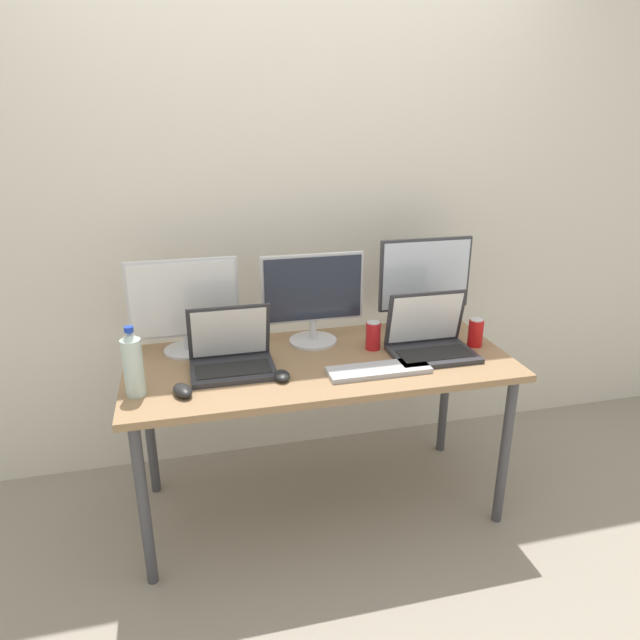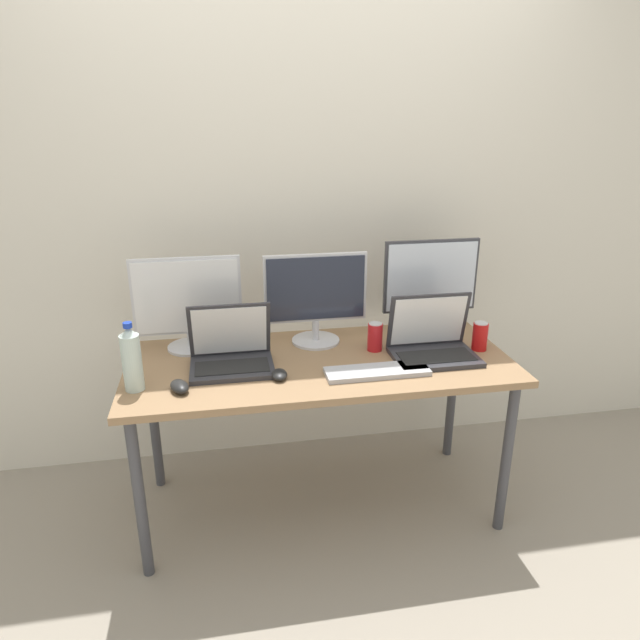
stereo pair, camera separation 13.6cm
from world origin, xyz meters
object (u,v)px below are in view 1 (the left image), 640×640
soda_can_near_keyboard (476,333)px  soda_can_by_laptop (373,336)px  keyboard_main (379,370)px  mouse_by_keyboard (183,390)px  laptop_silver (232,355)px  monitor_center (313,296)px  mouse_by_laptop (282,376)px  monitor_right (425,280)px  work_desk (320,374)px  laptop_secondary (430,340)px  monitor_left (184,305)px  water_bottle (133,364)px

soda_can_near_keyboard → soda_can_by_laptop: bearing=170.5°
keyboard_main → mouse_by_keyboard: (-0.77, -0.01, 0.01)m
laptop_silver → monitor_center: bearing=27.1°
mouse_by_laptop → soda_can_by_laptop: (0.45, 0.21, 0.05)m
soda_can_near_keyboard → laptop_silver: bearing=179.1°
mouse_by_laptop → soda_can_near_keyboard: soda_can_near_keyboard is taller
mouse_by_laptop → monitor_right: bearing=29.3°
work_desk → laptop_secondary: 0.50m
monitor_center → mouse_by_laptop: bearing=-120.8°
mouse_by_laptop → soda_can_near_keyboard: 0.91m
laptop_secondary → monitor_right: bearing=73.4°
laptop_secondary → laptop_silver: bearing=177.0°
monitor_left → mouse_by_laptop: bearing=-46.7°
work_desk → laptop_silver: size_ratio=4.80×
water_bottle → soda_can_near_keyboard: water_bottle is taller
monitor_center → work_desk: bearing=-94.8°
water_bottle → soda_can_by_laptop: 1.02m
mouse_by_laptop → soda_can_near_keyboard: bearing=11.1°
laptop_silver → laptop_secondary: 0.85m
monitor_center → keyboard_main: monitor_center is taller
laptop_secondary → soda_can_by_laptop: bearing=155.2°
mouse_by_keyboard → soda_can_by_laptop: bearing=-2.7°
monitor_right → soda_can_near_keyboard: size_ratio=3.53×
monitor_right → laptop_silver: size_ratio=1.32×
laptop_secondary → soda_can_near_keyboard: size_ratio=2.81×
work_desk → soda_can_by_laptop: (0.26, 0.06, 0.13)m
work_desk → laptop_secondary: (0.48, -0.04, 0.13)m
keyboard_main → water_bottle: 0.95m
monitor_left → soda_can_by_laptop: bearing=-11.7°
monitor_right → keyboard_main: 0.59m
work_desk → monitor_left: (-0.54, 0.23, 0.28)m
laptop_silver → keyboard_main: laptop_silver is taller
monitor_left → soda_can_near_keyboard: 1.28m
keyboard_main → soda_can_near_keyboard: bearing=16.9°
laptop_secondary → soda_can_near_keyboard: bearing=6.8°
mouse_by_keyboard → soda_can_by_laptop: size_ratio=0.86×
keyboard_main → soda_can_by_laptop: size_ratio=3.32×
mouse_by_keyboard → water_bottle: bearing=145.0°
laptop_secondary → mouse_by_keyboard: size_ratio=3.26×
work_desk → mouse_by_keyboard: bearing=-161.8°
monitor_right → laptop_secondary: 0.34m
laptop_secondary → keyboard_main: 0.31m
monitor_right → laptop_silver: monitor_right is taller
laptop_secondary → keyboard_main: laptop_secondary is taller
work_desk → water_bottle: 0.78m
monitor_right → soda_can_near_keyboard: bearing=-58.3°
monitor_center → laptop_secondary: 0.55m
work_desk → monitor_right: (0.56, 0.23, 0.31)m
monitor_center → water_bottle: size_ratio=1.69×
keyboard_main → mouse_by_laptop: mouse_by_laptop is taller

